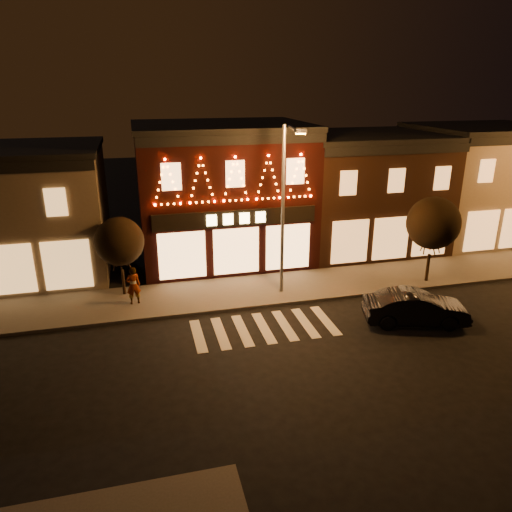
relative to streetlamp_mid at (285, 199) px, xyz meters
name	(u,v)px	position (x,y,z in m)	size (l,w,h in m)	color
ground	(291,377)	(-1.91, -7.19, -5.17)	(120.00, 120.00, 0.00)	black
sidewalk_far	(280,288)	(0.09, 0.81, -5.09)	(44.00, 4.00, 0.15)	#47423D
building_pulp	(222,192)	(-1.91, 6.79, -1.00)	(10.20, 8.34, 8.30)	black
building_right_a	(363,191)	(7.59, 6.80, -1.40)	(9.20, 8.28, 7.50)	#351D12
building_right_b	(480,182)	(16.59, 6.80, -1.25)	(9.20, 8.28, 7.80)	#6D5E4E
streetlamp_mid	(285,199)	(0.00, 0.00, 0.00)	(0.59, 1.96, 8.55)	#59595E
tree_left	(119,241)	(-8.06, 1.91, -2.15)	(2.45, 2.45, 4.10)	black
tree_right	(433,223)	(8.22, -0.34, -1.71)	(2.83, 2.83, 4.73)	black
dark_sedan	(416,308)	(4.99, -4.43, -4.39)	(1.63, 4.68, 1.54)	black
pedestrian	(133,285)	(-7.56, 0.60, -4.05)	(0.70, 0.46, 1.93)	gray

